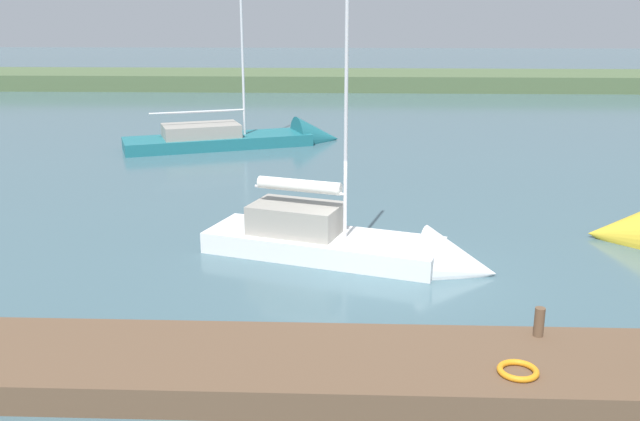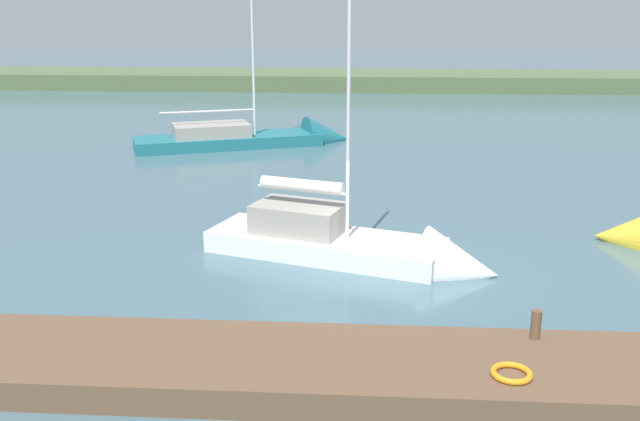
{
  "view_description": "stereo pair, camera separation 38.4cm",
  "coord_description": "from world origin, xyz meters",
  "px_view_note": "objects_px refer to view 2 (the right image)",
  "views": [
    {
      "loc": [
        0.88,
        15.5,
        6.06
      ],
      "look_at": [
        1.48,
        0.94,
        1.86
      ],
      "focal_mm": 39.34,
      "sensor_mm": 36.0,
      "label": 1
    },
    {
      "loc": [
        0.5,
        15.48,
        6.06
      ],
      "look_at": [
        1.48,
        0.94,
        1.86
      ],
      "focal_mm": 39.34,
      "sensor_mm": 36.0,
      "label": 2
    }
  ],
  "objects_px": {
    "mooring_post_near": "(536,324)",
    "sailboat_mid_channel": "(261,141)",
    "life_ring_buoy": "(512,373)",
    "sailboat_far_right": "(364,252)"
  },
  "relations": [
    {
      "from": "mooring_post_near",
      "to": "sailboat_mid_channel",
      "type": "bearing_deg",
      "value": -68.84
    },
    {
      "from": "life_ring_buoy",
      "to": "sailboat_mid_channel",
      "type": "relative_size",
      "value": 0.06
    },
    {
      "from": "mooring_post_near",
      "to": "life_ring_buoy",
      "type": "distance_m",
      "value": 1.53
    },
    {
      "from": "sailboat_mid_channel",
      "to": "life_ring_buoy",
      "type": "bearing_deg",
      "value": -92.64
    },
    {
      "from": "sailboat_mid_channel",
      "to": "sailboat_far_right",
      "type": "height_order",
      "value": "sailboat_mid_channel"
    },
    {
      "from": "mooring_post_near",
      "to": "sailboat_mid_channel",
      "type": "xyz_separation_m",
      "value": [
        7.88,
        -20.35,
        -0.61
      ]
    },
    {
      "from": "life_ring_buoy",
      "to": "mooring_post_near",
      "type": "bearing_deg",
      "value": -115.96
    },
    {
      "from": "life_ring_buoy",
      "to": "sailboat_mid_channel",
      "type": "distance_m",
      "value": 22.88
    },
    {
      "from": "life_ring_buoy",
      "to": "sailboat_far_right",
      "type": "xyz_separation_m",
      "value": [
        2.35,
        -6.51,
        -0.35
      ]
    },
    {
      "from": "mooring_post_near",
      "to": "life_ring_buoy",
      "type": "relative_size",
      "value": 0.8
    }
  ]
}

